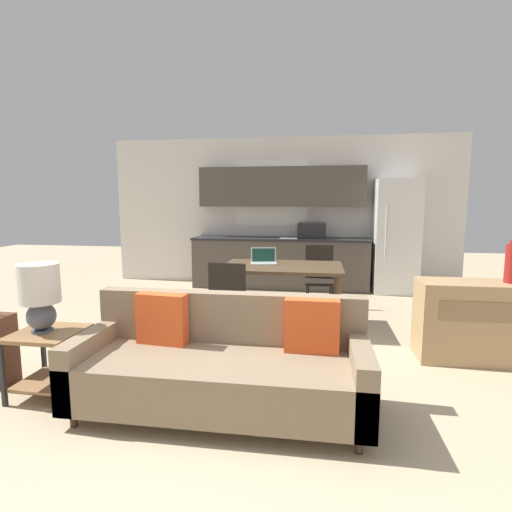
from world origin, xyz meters
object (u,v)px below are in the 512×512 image
Objects in this scene: vase at (512,263)px; laptop at (264,260)px; dining_chair_near_left at (231,301)px; refrigerator at (395,236)px; dining_table at (282,271)px; couch at (223,365)px; table_lamp at (40,293)px; dining_chair_far_right at (320,275)px; credenza at (487,322)px; side_table at (49,352)px.

vase reaches higher than laptop.
refrigerator is at bearing -118.26° from dining_chair_near_left.
dining_table is 3.98× the size of laptop.
table_lamp is (-1.45, -0.01, 0.50)m from couch.
refrigerator is at bearing 43.18° from dining_chair_far_right.
credenza is at bearing 28.65° from couch.
table_lamp is at bearing -130.71° from dining_chair_far_right.
table_lamp is at bearing 53.83° from dining_chair_near_left.
laptop is at bearing -133.16° from refrigerator.
laptop is (0.23, 0.90, 0.32)m from dining_chair_near_left.
couch is 1.42m from side_table.
credenza is at bearing 18.75° from table_lamp.
table_lamp is at bearing -129.71° from dining_table.
refrigerator is 1.48× the size of credenza.
credenza is (2.32, 1.27, 0.05)m from couch.
refrigerator is 2.06× the size of dining_chair_far_right.
side_table is 0.49m from table_lamp.
refrigerator is 2.88m from laptop.
dining_table is at bearing -127.98° from refrigerator.
credenza is 2.53m from dining_chair_near_left.
vase reaches higher than couch.
table_lamp is at bearing -155.56° from side_table.
dining_table is 0.29m from laptop.
vase reaches higher than dining_table.
dining_chair_near_left is at bearing -179.84° from vase.
refrigerator is at bearing 35.70° from laptop.
laptop is (-1.97, -2.10, -0.14)m from refrigerator.
table_lamp is (-0.03, -0.02, 0.49)m from side_table.
side_table is at bearing -128.65° from refrigerator.
dining_chair_near_left reaches higher than side_table.
couch is at bearing -107.92° from dining_chair_far_right.
credenza is 1.39× the size of dining_chair_far_right.
laptop is (1.44, 2.16, 0.46)m from side_table.
side_table is at bearing -162.02° from vase.
dining_chair_far_right is (-1.27, -1.37, -0.45)m from refrigerator.
vase is 2.75m from dining_chair_near_left.
credenza is (0.33, -3.00, -0.56)m from refrigerator.
table_lamp is at bearing -161.25° from credenza.
refrigerator is at bearing 96.26° from credenza.
dining_chair_far_right is (2.14, 2.89, 0.15)m from side_table.
vase reaches higher than dining_chair_near_left.
vase reaches higher than dining_chair_far_right.
dining_table is 0.68× the size of couch.
credenza is at bearing -178.10° from vase.
refrigerator reaches higher than dining_table.
dining_chair_near_left reaches higher than credenza.
side_table is 3.94m from credenza.
table_lamp reaches higher than dining_chair_far_right.
vase is (0.51, -2.99, 0.01)m from refrigerator.
couch is at bearing -151.35° from credenza.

